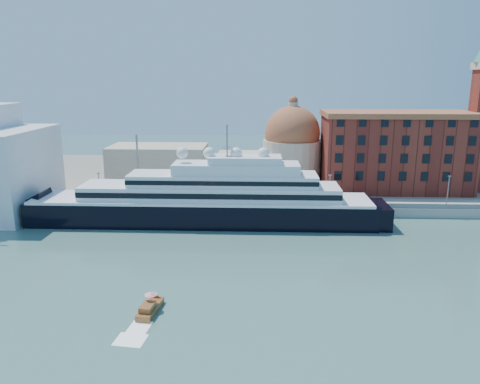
{
  "coord_description": "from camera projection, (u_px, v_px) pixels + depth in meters",
  "views": [
    {
      "loc": [
        11.9,
        -86.66,
        35.0
      ],
      "look_at": [
        7.51,
        18.0,
        9.14
      ],
      "focal_mm": 35.0,
      "sensor_mm": 36.0,
      "label": 1
    }
  ],
  "objects": [
    {
      "name": "quay",
      "position": [
        215.0,
        206.0,
        125.61
      ],
      "size": [
        180.0,
        10.0,
        2.5
      ],
      "primitive_type": "cube",
      "color": "gray",
      "rests_on": "ground"
    },
    {
      "name": "quay_fence",
      "position": [
        213.0,
        204.0,
        120.8
      ],
      "size": [
        180.0,
        0.1,
        1.2
      ],
      "primitive_type": "cube",
      "color": "slate",
      "rests_on": "quay"
    },
    {
      "name": "water_taxi",
      "position": [
        150.0,
        308.0,
        71.2
      ],
      "size": [
        3.07,
        7.06,
        3.25
      ],
      "rotation": [
        0.0,
        0.0,
        -0.12
      ],
      "color": "brown",
      "rests_on": "ground"
    },
    {
      "name": "land",
      "position": [
        226.0,
        176.0,
        165.44
      ],
      "size": [
        260.0,
        72.0,
        2.0
      ],
      "primitive_type": "cube",
      "color": "slate",
      "rests_on": "ground"
    },
    {
      "name": "church",
      "position": [
        242.0,
        156.0,
        146.04
      ],
      "size": [
        66.0,
        18.0,
        25.5
      ],
      "color": "beige",
      "rests_on": "land"
    },
    {
      "name": "warehouse",
      "position": [
        395.0,
        151.0,
        137.95
      ],
      "size": [
        43.0,
        19.0,
        23.25
      ],
      "color": "maroon",
      "rests_on": "land"
    },
    {
      "name": "superyacht",
      "position": [
        191.0,
        204.0,
        114.26
      ],
      "size": [
        94.4,
        13.09,
        28.21
      ],
      "color": "black",
      "rests_on": "ground"
    },
    {
      "name": "ground",
      "position": [
        199.0,
        258.0,
        92.93
      ],
      "size": [
        400.0,
        400.0,
        0.0
      ],
      "primitive_type": "plane",
      "color": "#3A6461",
      "rests_on": "ground"
    },
    {
      "name": "lamp_posts",
      "position": [
        165.0,
        176.0,
        122.39
      ],
      "size": [
        120.8,
        2.4,
        18.0
      ],
      "color": "slate",
      "rests_on": "quay"
    }
  ]
}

